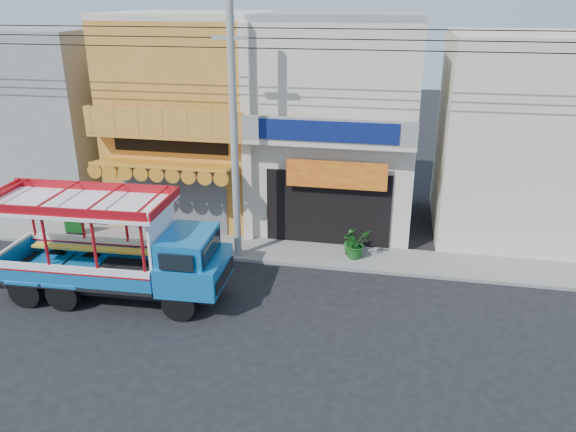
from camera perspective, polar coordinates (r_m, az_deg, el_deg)
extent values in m
plane|color=black|center=(17.34, -4.88, -9.18)|extent=(90.00, 90.00, 0.00)
cube|color=slate|center=(20.73, -1.87, -3.53)|extent=(30.00, 2.00, 0.12)
cube|color=#BF842A|center=(24.28, -9.18, 9.74)|extent=(6.00, 6.00, 8.00)
cube|color=#595B5E|center=(22.26, -11.42, 1.56)|extent=(4.20, 0.10, 2.60)
cube|color=#C47417|center=(21.13, -12.49, 5.11)|extent=(5.20, 1.50, 0.31)
cube|color=#BF842A|center=(21.23, -12.28, 8.00)|extent=(6.00, 0.70, 0.18)
cube|color=#BF842A|center=(20.85, -12.72, 9.28)|extent=(6.00, 0.12, 0.95)
cube|color=black|center=(21.64, -11.85, 6.92)|extent=(4.50, 0.04, 0.45)
cube|color=beige|center=(23.81, -9.79, 19.49)|extent=(6.00, 6.00, 0.24)
cube|color=beige|center=(22.92, 5.24, 9.24)|extent=(6.00, 6.00, 8.00)
cube|color=black|center=(20.74, 4.08, 0.75)|extent=(4.60, 0.12, 2.80)
cube|color=#F8A91A|center=(19.99, 4.94, 4.17)|extent=(3.60, 0.05, 1.00)
cube|color=beige|center=(19.67, 4.15, 7.38)|extent=(6.00, 0.70, 0.18)
cube|color=gray|center=(19.26, 4.08, 8.62)|extent=(6.00, 0.12, 0.85)
cube|color=navy|center=(19.20, 4.05, 8.57)|extent=(4.80, 0.06, 0.70)
cube|color=gray|center=(22.43, 5.61, 19.58)|extent=(6.00, 6.00, 0.24)
cube|color=beige|center=(20.44, -4.22, 7.78)|extent=(0.35, 0.30, 8.00)
cube|color=gray|center=(27.52, -23.16, 9.25)|extent=(6.00, 6.00, 7.60)
cube|color=beige|center=(23.32, 22.72, 7.38)|extent=(6.00, 6.00, 7.60)
cylinder|color=gray|center=(18.88, -5.51, 8.15)|extent=(0.26, 0.26, 9.00)
cube|color=gray|center=(18.42, -5.86, 17.58)|extent=(1.20, 0.12, 0.12)
cylinder|color=black|center=(18.18, -2.67, 16.66)|extent=(28.00, 0.04, 0.04)
cylinder|color=black|center=(18.16, -2.69, 17.60)|extent=(28.00, 0.04, 0.04)
cylinder|color=black|center=(18.14, -2.71, 18.55)|extent=(28.00, 0.04, 0.04)
cylinder|color=black|center=(16.71, -10.99, -8.80)|extent=(1.01, 0.32, 1.00)
cylinder|color=black|center=(18.28, -9.02, -5.86)|extent=(1.01, 0.32, 1.00)
cylinder|color=black|center=(18.18, -21.88, -7.43)|extent=(1.01, 0.32, 1.00)
cylinder|color=black|center=(19.64, -19.16, -4.86)|extent=(1.01, 0.32, 1.00)
cylinder|color=black|center=(18.80, -25.07, -6.97)|extent=(1.01, 0.32, 1.00)
cylinder|color=black|center=(20.22, -22.19, -4.52)|extent=(1.01, 0.32, 1.00)
cube|color=black|center=(18.32, -17.18, -6.21)|extent=(6.81, 1.93, 0.28)
cube|color=blue|center=(17.13, -9.46, -5.41)|extent=(1.90, 2.28, 0.90)
cube|color=blue|center=(16.83, -10.11, -2.93)|extent=(1.49, 2.09, 0.75)
cube|color=black|center=(16.64, -7.80, -3.26)|extent=(0.13, 1.77, 0.55)
cube|color=black|center=(18.60, -19.56, -5.39)|extent=(5.06, 2.41, 0.12)
cube|color=blue|center=(17.63, -21.28, -5.87)|extent=(4.97, 0.28, 0.60)
cube|color=white|center=(17.51, -21.40, -5.08)|extent=(4.97, 0.29, 0.22)
cube|color=blue|center=(19.29, -18.25, -3.08)|extent=(4.97, 0.28, 0.60)
cube|color=white|center=(19.19, -18.34, -2.34)|extent=(4.97, 0.29, 0.22)
cylinder|color=#AB0D16|center=(20.03, -24.61, 0.34)|extent=(0.09, 0.09, 1.61)
cube|color=white|center=(17.10, -12.59, -2.81)|extent=(0.16, 2.03, 2.26)
cube|color=white|center=(17.79, -20.74, 1.17)|extent=(5.67, 2.68, 0.10)
cube|color=#AB0D16|center=(17.73, -20.81, 1.71)|extent=(5.46, 2.57, 0.26)
cube|color=black|center=(23.43, -20.84, -1.67)|extent=(0.61, 0.36, 0.11)
cube|color=#0B3F10|center=(23.24, -21.01, -0.45)|extent=(0.70, 0.14, 0.97)
imported|color=#17531A|center=(20.01, 6.89, -2.75)|extent=(1.29, 1.29, 1.09)
imported|color=#17531A|center=(20.24, 6.49, -2.53)|extent=(0.76, 0.76, 1.02)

